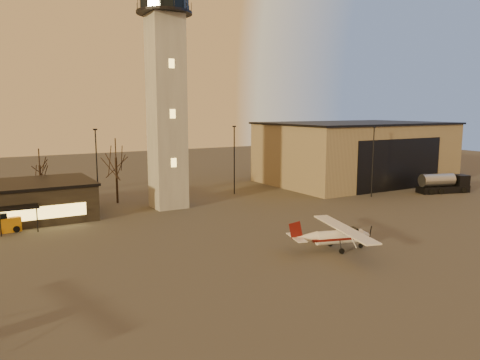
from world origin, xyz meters
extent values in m
plane|color=#3B3936|center=(0.00, 0.00, 0.00)|extent=(220.00, 220.00, 0.00)
cube|color=#999791|center=(0.00, 30.00, 12.00)|extent=(4.00, 4.00, 24.00)
cylinder|color=black|center=(0.00, 30.00, 24.15)|extent=(6.80, 6.80, 0.30)
cube|color=#9B8B66|center=(36.00, 34.00, 5.00)|extent=(30.00, 20.00, 10.00)
cube|color=black|center=(36.00, 34.00, 10.15)|extent=(30.60, 20.60, 0.30)
cube|color=black|center=(36.00, 23.98, 4.00)|extent=(18.00, 0.10, 8.00)
cube|color=black|center=(-18.00, 26.00, 2.60)|extent=(4.00, 2.00, 0.20)
cylinder|color=black|center=(-8.00, 34.00, 5.00)|extent=(0.16, 0.16, 10.00)
cube|color=black|center=(-8.00, 34.00, 10.05)|extent=(0.50, 0.25, 0.18)
cylinder|color=black|center=(12.00, 34.00, 5.00)|extent=(0.16, 0.16, 10.00)
cube|color=black|center=(12.00, 34.00, 10.05)|extent=(0.50, 0.25, 0.18)
cylinder|color=black|center=(28.00, 22.00, 5.00)|extent=(0.16, 0.16, 10.00)
cube|color=black|center=(28.00, 22.00, 10.05)|extent=(0.50, 0.25, 0.18)
cylinder|color=black|center=(-14.00, 40.00, 2.62)|extent=(0.28, 0.28, 5.25)
cylinder|color=black|center=(-5.00, 36.00, 3.08)|extent=(0.28, 0.28, 6.16)
cylinder|color=black|center=(4.00, 38.00, 2.48)|extent=(0.28, 0.28, 4.97)
cylinder|color=white|center=(6.46, 4.92, 1.19)|extent=(4.54, 2.38, 1.23)
cone|color=white|center=(8.92, 4.22, 1.19)|extent=(1.14, 1.37, 1.18)
cone|color=white|center=(3.36, 5.80, 1.33)|extent=(2.48, 1.63, 1.04)
cube|color=black|center=(7.37, 4.66, 1.61)|extent=(1.64, 1.35, 0.66)
cube|color=#550F0C|center=(6.28, 4.97, 1.14)|extent=(5.28, 2.63, 0.21)
cube|color=white|center=(6.91, 4.79, 1.93)|extent=(4.23, 10.43, 0.13)
cube|color=white|center=(2.54, 6.04, 1.42)|extent=(1.68, 3.24, 0.08)
cube|color=#550F0C|center=(2.44, 6.06, 2.09)|extent=(1.29, 0.43, 1.61)
cube|color=black|center=(39.99, 19.10, 0.51)|extent=(8.26, 4.34, 1.03)
cube|color=black|center=(42.87, 18.28, 1.78)|extent=(2.39, 2.58, 1.68)
cube|color=black|center=(43.50, 18.10, 2.06)|extent=(0.58, 1.73, 0.93)
cylinder|color=#A5A5AA|center=(38.91, 19.41, 1.96)|extent=(5.57, 3.32, 1.96)
cube|color=orange|center=(-19.40, 26.97, 0.76)|extent=(3.43, 2.08, 1.52)
camera|label=1|loc=(-21.75, -25.94, 12.65)|focal=35.00mm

